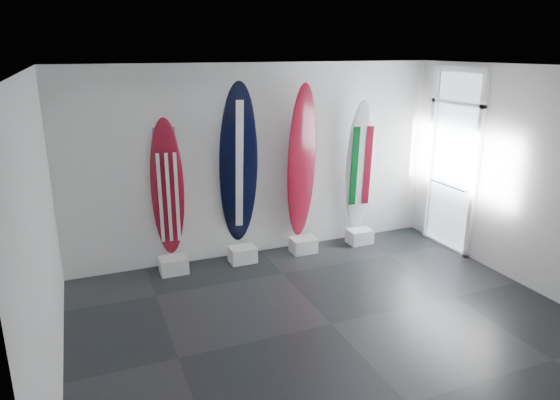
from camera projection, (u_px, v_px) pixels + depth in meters
name	position (u px, v px, depth m)	size (l,w,h in m)	color
floor	(331.00, 324.00, 6.08)	(6.00, 6.00, 0.00)	black
ceiling	(340.00, 68.00, 5.22)	(6.00, 6.00, 0.00)	white
wall_back	(259.00, 161.00, 7.87)	(6.00, 6.00, 0.00)	silver
wall_front	(509.00, 308.00, 3.43)	(6.00, 6.00, 0.00)	silver
wall_left	(42.00, 243.00, 4.57)	(5.00, 5.00, 0.00)	silver
wall_right	(534.00, 181.00, 6.73)	(5.00, 5.00, 0.00)	silver
display_block_usa	(174.00, 265.00, 7.45)	(0.40, 0.30, 0.24)	silver
surfboard_usa	(167.00, 189.00, 7.20)	(0.47, 0.08, 2.07)	maroon
display_block_navy	(243.00, 254.00, 7.83)	(0.40, 0.30, 0.24)	silver
surfboard_navy	(239.00, 166.00, 7.52)	(0.58, 0.08, 2.57)	black
display_block_swiss	(303.00, 245.00, 8.21)	(0.40, 0.30, 0.24)	silver
surfboard_swiss	(302.00, 163.00, 7.91)	(0.56, 0.08, 2.47)	maroon
display_block_italy	(360.00, 236.00, 8.59)	(0.40, 0.30, 0.24)	silver
surfboard_italy	(360.00, 166.00, 8.33)	(0.49, 0.08, 2.18)	white
wall_outlet	(102.00, 253.00, 7.30)	(0.09, 0.02, 0.13)	silver
glass_door	(452.00, 163.00, 8.12)	(0.12, 1.16, 2.85)	white
balcony	(508.00, 208.00, 8.87)	(2.80, 2.20, 1.20)	slate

